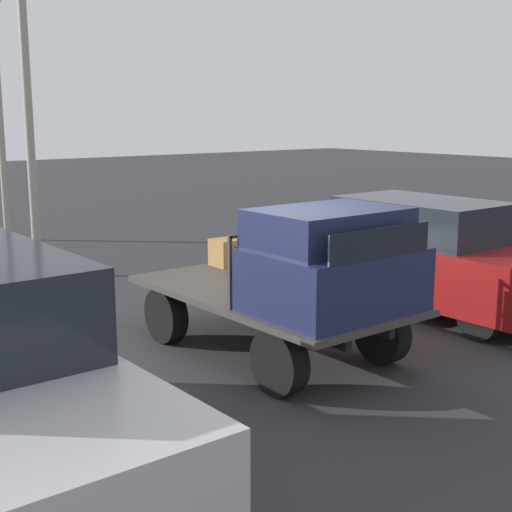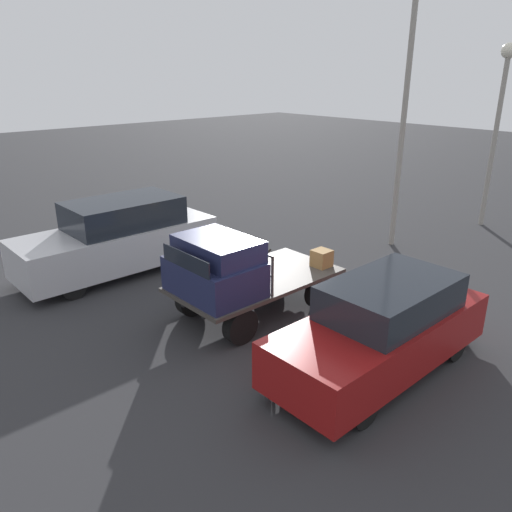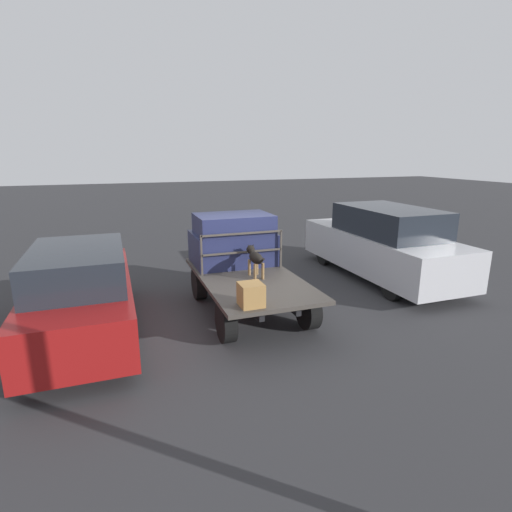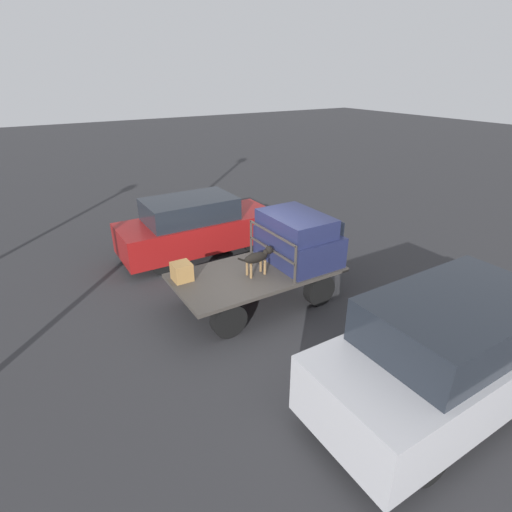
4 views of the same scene
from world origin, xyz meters
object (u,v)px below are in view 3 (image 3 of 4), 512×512
cargo_crate (251,295)px  parked_pickup_far (382,243)px  dog (255,257)px  flatbed_truck (248,286)px  parked_sedan (82,292)px

cargo_crate → parked_pickup_far: bearing=-60.0°
dog → flatbed_truck: bearing=88.1°
parked_pickup_far → parked_sedan: bearing=99.5°
cargo_crate → flatbed_truck: bearing=-17.1°
dog → parked_pickup_far: parked_pickup_far is taller
flatbed_truck → dog: bearing=-105.7°
parked_pickup_far → cargo_crate: bearing=120.5°
cargo_crate → parked_sedan: size_ratio=0.09×
parked_sedan → flatbed_truck: bearing=-87.6°
dog → cargo_crate: dog is taller
parked_sedan → dog: bearing=-88.3°
flatbed_truck → parked_pickup_far: 4.35m
cargo_crate → parked_pickup_far: size_ratio=0.08×
parked_sedan → cargo_crate: bearing=-117.9°
flatbed_truck → parked_pickup_far: size_ratio=0.73×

